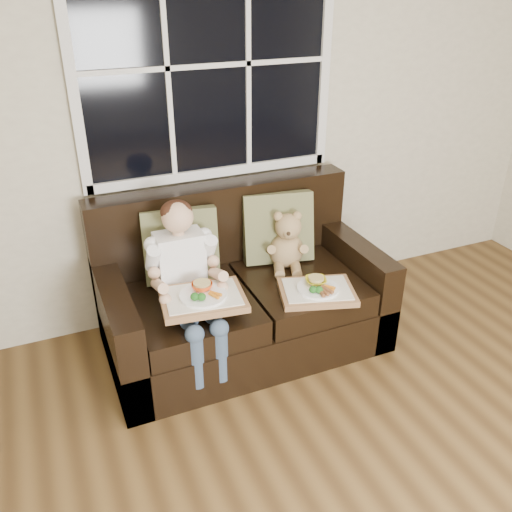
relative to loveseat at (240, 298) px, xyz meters
name	(u,v)px	position (x,y,z in m)	size (l,w,h in m)	color
window_back	(208,65)	(0.00, 0.46, 1.34)	(1.62, 0.04, 1.37)	black
loveseat	(240,298)	(0.00, 0.00, 0.00)	(1.70, 0.92, 0.96)	black
pillow_left	(181,245)	(-0.32, 0.15, 0.36)	(0.48, 0.28, 0.46)	#636740
pillow_right	(278,227)	(0.33, 0.15, 0.37)	(0.48, 0.29, 0.46)	#636740
child	(185,271)	(-0.37, -0.12, 0.34)	(0.40, 0.60, 0.89)	white
teddy_bear	(288,244)	(0.34, 0.04, 0.30)	(0.28, 0.33, 0.39)	tan
tray_left	(203,297)	(-0.34, -0.31, 0.27)	(0.49, 0.40, 0.10)	#9C6F46
tray_right	(317,290)	(0.35, -0.36, 0.17)	(0.51, 0.44, 0.10)	#9C6F46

